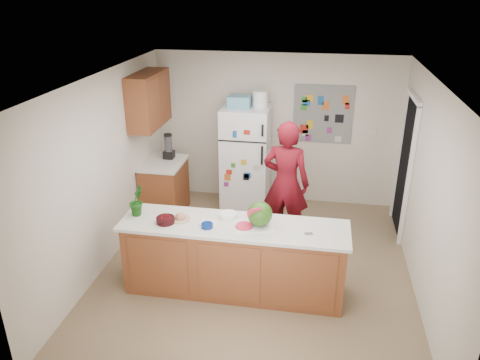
% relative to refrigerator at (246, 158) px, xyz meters
% --- Properties ---
extents(floor, '(4.00, 4.50, 0.02)m').
position_rel_refrigerator_xyz_m(floor, '(0.45, -1.88, -0.86)').
color(floor, brown).
rests_on(floor, ground).
extents(wall_back, '(4.00, 0.02, 2.50)m').
position_rel_refrigerator_xyz_m(wall_back, '(0.45, 0.38, 0.40)').
color(wall_back, beige).
rests_on(wall_back, ground).
extents(wall_left, '(0.02, 4.50, 2.50)m').
position_rel_refrigerator_xyz_m(wall_left, '(-1.56, -1.88, 0.40)').
color(wall_left, beige).
rests_on(wall_left, ground).
extents(wall_right, '(0.02, 4.50, 2.50)m').
position_rel_refrigerator_xyz_m(wall_right, '(2.46, -1.88, 0.40)').
color(wall_right, beige).
rests_on(wall_right, ground).
extents(ceiling, '(4.00, 4.50, 0.02)m').
position_rel_refrigerator_xyz_m(ceiling, '(0.45, -1.88, 1.66)').
color(ceiling, white).
rests_on(ceiling, wall_back).
extents(doorway, '(0.03, 0.85, 2.04)m').
position_rel_refrigerator_xyz_m(doorway, '(2.44, -0.43, 0.17)').
color(doorway, black).
rests_on(doorway, ground).
extents(peninsula_base, '(2.60, 0.62, 0.88)m').
position_rel_refrigerator_xyz_m(peninsula_base, '(0.25, -2.38, -0.41)').
color(peninsula_base, brown).
rests_on(peninsula_base, floor).
extents(peninsula_top, '(2.68, 0.70, 0.04)m').
position_rel_refrigerator_xyz_m(peninsula_top, '(0.25, -2.38, 0.05)').
color(peninsula_top, silver).
rests_on(peninsula_top, peninsula_base).
extents(side_counter_base, '(0.60, 0.80, 0.86)m').
position_rel_refrigerator_xyz_m(side_counter_base, '(-1.24, -0.53, -0.42)').
color(side_counter_base, brown).
rests_on(side_counter_base, floor).
extents(side_counter_top, '(0.64, 0.84, 0.04)m').
position_rel_refrigerator_xyz_m(side_counter_top, '(-1.24, -0.53, 0.03)').
color(side_counter_top, silver).
rests_on(side_counter_top, side_counter_base).
extents(upper_cabinets, '(0.35, 1.00, 0.80)m').
position_rel_refrigerator_xyz_m(upper_cabinets, '(-1.37, -0.58, 1.05)').
color(upper_cabinets, brown).
rests_on(upper_cabinets, wall_left).
extents(refrigerator, '(0.75, 0.70, 1.70)m').
position_rel_refrigerator_xyz_m(refrigerator, '(0.00, 0.00, 0.00)').
color(refrigerator, silver).
rests_on(refrigerator, floor).
extents(fridge_top_bin, '(0.35, 0.28, 0.18)m').
position_rel_refrigerator_xyz_m(fridge_top_bin, '(-0.10, 0.00, 0.94)').
color(fridge_top_bin, '#5999B2').
rests_on(fridge_top_bin, refrigerator).
extents(photo_collage, '(0.95, 0.01, 0.95)m').
position_rel_refrigerator_xyz_m(photo_collage, '(1.20, 0.36, 0.70)').
color(photo_collage, slate).
rests_on(photo_collage, wall_back).
extents(person, '(0.72, 0.53, 1.82)m').
position_rel_refrigerator_xyz_m(person, '(0.75, -1.06, 0.06)').
color(person, '#610C16').
rests_on(person, floor).
extents(blender_appliance, '(0.12, 0.12, 0.38)m').
position_rel_refrigerator_xyz_m(blender_appliance, '(-1.19, -0.35, 0.24)').
color(blender_appliance, black).
rests_on(blender_appliance, side_counter_top).
extents(cutting_board, '(0.52, 0.45, 0.01)m').
position_rel_refrigerator_xyz_m(cutting_board, '(0.49, -2.38, 0.08)').
color(cutting_board, silver).
rests_on(cutting_board, peninsula_top).
extents(watermelon, '(0.29, 0.29, 0.29)m').
position_rel_refrigerator_xyz_m(watermelon, '(0.55, -2.36, 0.23)').
color(watermelon, '#255618').
rests_on(watermelon, cutting_board).
extents(watermelon_slice, '(0.19, 0.19, 0.02)m').
position_rel_refrigerator_xyz_m(watermelon_slice, '(0.38, -2.43, 0.09)').
color(watermelon_slice, red).
rests_on(watermelon_slice, cutting_board).
extents(cherry_bowl, '(0.25, 0.25, 0.07)m').
position_rel_refrigerator_xyz_m(cherry_bowl, '(-0.54, -2.48, 0.11)').
color(cherry_bowl, black).
rests_on(cherry_bowl, peninsula_top).
extents(white_bowl, '(0.22, 0.22, 0.06)m').
position_rel_refrigerator_xyz_m(white_bowl, '(0.15, -2.23, 0.10)').
color(white_bowl, silver).
rests_on(white_bowl, peninsula_top).
extents(cobalt_bowl, '(0.18, 0.18, 0.05)m').
position_rel_refrigerator_xyz_m(cobalt_bowl, '(-0.04, -2.50, 0.10)').
color(cobalt_bowl, navy).
rests_on(cobalt_bowl, peninsula_top).
extents(plate, '(0.31, 0.31, 0.02)m').
position_rel_refrigerator_xyz_m(plate, '(-0.40, -2.38, 0.08)').
color(plate, '#C7B396').
rests_on(plate, peninsula_top).
extents(paper_towel, '(0.18, 0.16, 0.02)m').
position_rel_refrigerator_xyz_m(paper_towel, '(-0.06, -2.42, 0.08)').
color(paper_towel, silver).
rests_on(paper_towel, peninsula_top).
extents(keys, '(0.10, 0.06, 0.01)m').
position_rel_refrigerator_xyz_m(keys, '(1.12, -2.46, 0.08)').
color(keys, gray).
rests_on(keys, peninsula_top).
extents(potted_plant, '(0.17, 0.21, 0.36)m').
position_rel_refrigerator_xyz_m(potted_plant, '(-0.95, -2.33, 0.25)').
color(potted_plant, '#1C4211').
rests_on(potted_plant, peninsula_top).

